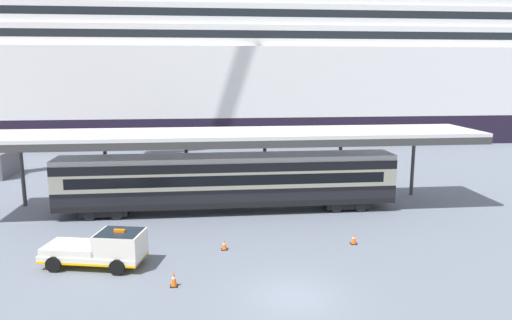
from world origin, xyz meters
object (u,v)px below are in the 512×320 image
Objects in this scene: cruise_ship at (287,43)px; traffic_cone_mid at (174,279)px; traffic_cone_near at (354,239)px; traffic_cone_far at (224,245)px; service_truck at (103,248)px; train_carriage at (228,180)px.

cruise_ship reaches higher than traffic_cone_mid.
traffic_cone_far is at bearing -179.45° from traffic_cone_near.
traffic_cone_mid is at bearing -36.83° from service_truck.
train_carriage is 7.68m from traffic_cone_far.
service_truck is at bearing -173.09° from traffic_cone_near.
cruise_ship is 25.41× the size of service_truck.
cruise_ship is at bearing 76.32° from traffic_cone_far.
traffic_cone_mid reaches higher than traffic_cone_near.
traffic_cone_mid is at bearing -156.05° from traffic_cone_near.
cruise_ship is at bearing 74.81° from train_carriage.
traffic_cone_near is 11.08m from traffic_cone_mid.
traffic_cone_near is 7.56m from traffic_cone_far.
traffic_cone_mid reaches higher than traffic_cone_far.
cruise_ship is at bearing 70.22° from service_truck.
service_truck reaches higher than traffic_cone_mid.
cruise_ship is 51.36m from traffic_cone_near.
cruise_ship is 5.91× the size of train_carriage.
service_truck is at bearing -109.78° from cruise_ship.
train_carriage is at bearing 85.26° from traffic_cone_far.
traffic_cone_near is at bearing 6.91° from service_truck.
train_carriage is at bearing -105.19° from cruise_ship.
service_truck reaches higher than traffic_cone_near.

